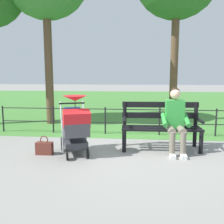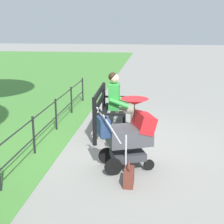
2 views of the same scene
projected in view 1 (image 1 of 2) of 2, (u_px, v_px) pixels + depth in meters
name	position (u px, v px, depth m)	size (l,w,h in m)	color
ground_plane	(131.00, 149.00, 5.30)	(60.00, 60.00, 0.00)	gray
grass_lawn	(135.00, 102.00, 13.96)	(40.00, 16.00, 0.01)	#478438
park_bench	(161.00, 124.00, 5.28)	(1.62, 0.65, 0.96)	black
person_on_bench	(175.00, 118.00, 5.01)	(0.54, 0.74, 1.28)	slate
stroller	(75.00, 124.00, 4.84)	(0.77, 1.00, 1.15)	black
handbag	(44.00, 148.00, 4.92)	(0.32, 0.14, 0.37)	brown
park_fence	(132.00, 118.00, 6.48)	(6.94, 0.04, 0.70)	black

